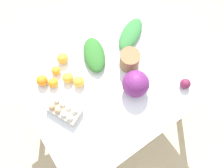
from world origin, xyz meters
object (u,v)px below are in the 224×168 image
object	(u,v)px
orange_0	(79,82)
orange_4	(42,81)
orange_1	(53,83)
beet_root	(185,84)
paper_bag	(130,60)
greens_bunch_beet_tops	(131,34)
cabbage_purple	(136,84)
orange_2	(56,71)
orange_5	(63,58)
egg_carton	(64,110)
orange_3	(68,78)
greens_bunch_kale	(94,55)

from	to	relation	value
orange_0	orange_4	bearing A→B (deg)	143.33
orange_1	beet_root	bearing A→B (deg)	-35.23
paper_bag	greens_bunch_beet_tops	world-z (taller)	paper_bag
cabbage_purple	orange_0	distance (m)	0.40
cabbage_purple	greens_bunch_beet_tops	bearing A→B (deg)	57.01
paper_bag	greens_bunch_beet_tops	xyz separation A→B (m)	(0.16, 0.19, -0.04)
paper_bag	orange_1	xyz separation A→B (m)	(-0.54, 0.17, -0.03)
orange_2	orange_4	world-z (taller)	orange_4
orange_1	orange_5	distance (m)	0.20
orange_0	orange_2	world-z (taller)	orange_0
orange_5	orange_2	bearing A→B (deg)	-148.29
egg_carton	paper_bag	distance (m)	0.57
orange_5	orange_3	bearing A→B (deg)	-107.03
paper_bag	greens_bunch_kale	size ratio (longest dim) A/B	0.48
cabbage_purple	beet_root	world-z (taller)	cabbage_purple
paper_bag	greens_bunch_kale	distance (m)	0.27
paper_bag	orange_2	size ratio (longest dim) A/B	2.14
orange_3	orange_2	bearing A→B (deg)	112.05
orange_0	orange_2	size ratio (longest dim) A/B	1.16
orange_0	orange_3	distance (m)	0.09
orange_0	paper_bag	bearing A→B (deg)	-11.12
orange_1	orange_5	world-z (taller)	orange_5
orange_3	orange_5	distance (m)	0.16
orange_4	paper_bag	bearing A→B (deg)	-21.28
greens_bunch_kale	egg_carton	bearing A→B (deg)	-149.07
egg_carton	orange_2	distance (m)	0.30
greens_bunch_beet_tops	orange_1	bearing A→B (deg)	-178.27
greens_bunch_kale	greens_bunch_beet_tops	bearing A→B (deg)	-0.37
greens_bunch_beet_tops	orange_4	size ratio (longest dim) A/B	3.98
orange_0	orange_5	distance (m)	0.23
orange_3	orange_4	xyz separation A→B (m)	(-0.16, 0.08, 0.00)
greens_bunch_beet_tops	orange_1	world-z (taller)	orange_1
greens_bunch_beet_tops	beet_root	distance (m)	0.56
orange_2	orange_3	xyz separation A→B (m)	(0.04, -0.10, 0.01)
beet_root	orange_1	world-z (taller)	beet_root
greens_bunch_beet_tops	orange_2	xyz separation A→B (m)	(-0.63, 0.05, 0.00)
greens_bunch_beet_tops	orange_4	distance (m)	0.75
orange_5	egg_carton	bearing A→B (deg)	-118.54
beet_root	cabbage_purple	bearing A→B (deg)	148.84
orange_1	greens_bunch_beet_tops	bearing A→B (deg)	1.73
paper_bag	beet_root	size ratio (longest dim) A/B	1.95
orange_2	cabbage_purple	bearing A→B (deg)	-47.45
egg_carton	paper_bag	bearing A→B (deg)	-110.89
beet_root	orange_0	xyz separation A→B (m)	(-0.60, 0.44, 0.00)
egg_carton	greens_bunch_beet_tops	size ratio (longest dim) A/B	0.79
greens_bunch_beet_tops	orange_1	xyz separation A→B (m)	(-0.69, -0.02, 0.00)
orange_3	orange_5	world-z (taller)	orange_5
paper_bag	greens_bunch_beet_tops	distance (m)	0.25
egg_carton	greens_bunch_beet_tops	xyz separation A→B (m)	(0.73, 0.23, -0.01)
cabbage_purple	orange_3	size ratio (longest dim) A/B	2.36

